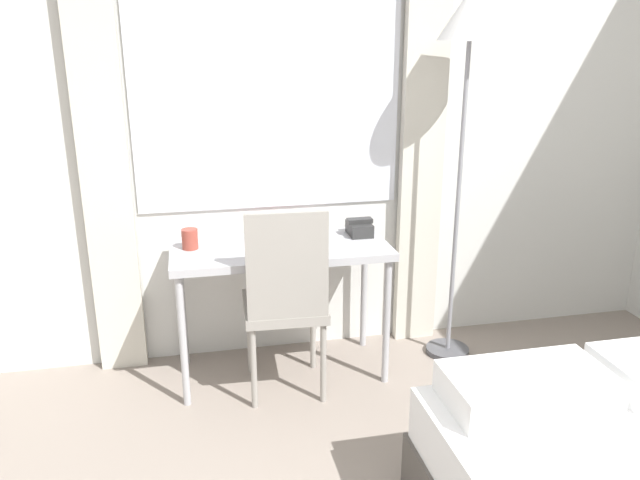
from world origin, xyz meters
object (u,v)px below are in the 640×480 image
object	(u,v)px
desk	(281,259)
mug	(190,239)
desk_chair	(285,294)
telephone	(359,228)
book	(280,240)
standing_lamp	(469,43)

from	to	relation	value
desk	mug	distance (m)	0.46
desk	desk_chair	distance (m)	0.24
telephone	desk_chair	bearing A→B (deg)	-145.37
desk_chair	book	size ratio (longest dim) A/B	3.23
standing_lamp	mug	xyz separation A→B (m)	(-1.41, 0.04, -0.93)
standing_lamp	book	distance (m)	1.36
desk_chair	telephone	xyz separation A→B (m)	(0.45, 0.31, 0.21)
standing_lamp	telephone	distance (m)	1.08
telephone	mug	distance (m)	0.89
desk_chair	standing_lamp	xyz separation A→B (m)	(0.97, 0.23, 1.15)
standing_lamp	book	size ratio (longest dim) A/B	6.43
desk_chair	standing_lamp	distance (m)	1.53
desk	standing_lamp	bearing A→B (deg)	0.79
desk	desk_chair	world-z (taller)	desk_chair
telephone	mug	bearing A→B (deg)	-177.20
standing_lamp	book	world-z (taller)	standing_lamp
mug	desk	bearing A→B (deg)	-6.36
telephone	mug	size ratio (longest dim) A/B	1.59
desk_chair	mug	world-z (taller)	desk_chair
standing_lamp	desk	bearing A→B (deg)	-179.21
desk	mug	bearing A→B (deg)	173.64
desk_chair	book	distance (m)	0.34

